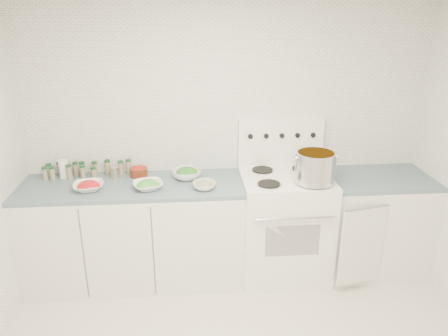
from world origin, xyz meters
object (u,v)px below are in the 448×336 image
Objects in this scene: bowl_snowpea at (148,185)px; stock_pot at (315,166)px; bowl_tomato at (88,186)px; stove at (284,222)px.

stock_pot is at bearing -2.60° from bowl_snowpea.
bowl_snowpea is at bearing -2.10° from bowl_tomato.
bowl_tomato is at bearing 177.53° from stock_pot.
bowl_snowpea is (0.48, -0.02, -0.00)m from bowl_tomato.
stove is at bearing 139.92° from stock_pot.
bowl_tomato is 0.93× the size of bowl_snowpea.
stock_pot is 1.36m from bowl_snowpea.
stove is 3.93× the size of stock_pot.
stove reaches higher than stock_pot.
bowl_tomato is (-1.83, 0.08, -0.15)m from stock_pot.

